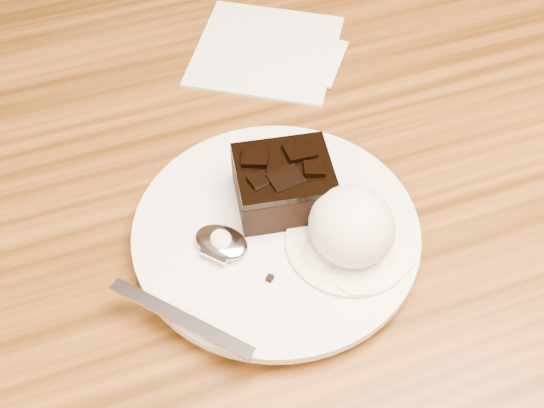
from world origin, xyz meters
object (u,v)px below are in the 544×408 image
object	(u,v)px
plate	(276,235)
ice_cream_scoop	(352,226)
dining_table	(326,352)
napkin	(266,49)
brownie	(284,186)
spoon	(221,243)

from	to	relation	value
plate	ice_cream_scoop	world-z (taller)	ice_cream_scoop
plate	ice_cream_scoop	xyz separation A→B (m)	(0.05, -0.04, 0.03)
dining_table	napkin	size ratio (longest dim) A/B	8.06
plate	brownie	size ratio (longest dim) A/B	3.04
plate	ice_cream_scoop	bearing A→B (deg)	-35.60
plate	napkin	xyz separation A→B (m)	(0.08, 0.24, -0.01)
dining_table	ice_cream_scoop	distance (m)	0.43
ice_cream_scoop	plate	bearing A→B (deg)	144.40
brownie	napkin	distance (m)	0.23
napkin	ice_cream_scoop	bearing A→B (deg)	-95.70
dining_table	spoon	world-z (taller)	spoon
dining_table	spoon	size ratio (longest dim) A/B	6.50
brownie	spoon	bearing A→B (deg)	-155.87
dining_table	plate	bearing A→B (deg)	-148.78
plate	brownie	distance (m)	0.04
plate	spoon	size ratio (longest dim) A/B	1.31
plate	ice_cream_scoop	size ratio (longest dim) A/B	3.30
plate	brownie	xyz separation A→B (m)	(0.02, 0.03, 0.03)
spoon	brownie	bearing A→B (deg)	-16.62
dining_table	plate	size ratio (longest dim) A/B	4.97
ice_cream_scoop	spoon	world-z (taller)	ice_cream_scoop
ice_cream_scoop	spoon	bearing A→B (deg)	161.57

